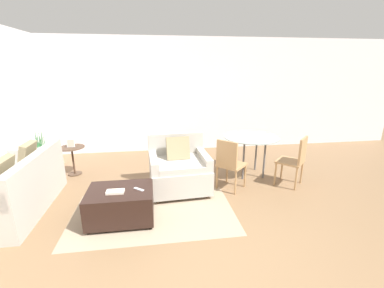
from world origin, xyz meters
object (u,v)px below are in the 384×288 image
at_px(picture_frame, 71,143).
at_px(potted_plant, 44,164).
at_px(couch, 17,191).
at_px(dining_chair_near_right, 296,158).
at_px(armchair, 179,169).
at_px(side_table, 72,155).
at_px(ottoman, 121,204).
at_px(dining_chair_near_left, 229,162).
at_px(book_stack, 115,192).
at_px(tv_remote_primary, 139,189).
at_px(dining_table, 251,141).

bearing_deg(picture_frame, potted_plant, -175.40).
bearing_deg(couch, dining_chair_near_right, 2.55).
bearing_deg(potted_plant, armchair, -19.96).
relative_size(couch, picture_frame, 11.15).
bearing_deg(side_table, ottoman, -57.81).
xyz_separation_m(picture_frame, dining_chair_near_left, (2.84, -1.10, -0.13)).
relative_size(book_stack, dining_chair_near_left, 0.26).
bearing_deg(ottoman, potted_plant, 133.55).
bearing_deg(potted_plant, picture_frame, 4.60).
bearing_deg(dining_chair_near_right, picture_frame, 164.80).
relative_size(side_table, dining_chair_near_right, 0.63).
xyz_separation_m(ottoman, tv_remote_primary, (0.25, -0.02, 0.21)).
relative_size(tv_remote_primary, dining_chair_near_left, 0.17).
bearing_deg(dining_chair_near_right, armchair, 176.12).
bearing_deg(tv_remote_primary, couch, 164.40).
xyz_separation_m(ottoman, dining_table, (2.32, 1.27, 0.43)).
relative_size(ottoman, picture_frame, 5.56).
bearing_deg(tv_remote_primary, ottoman, 174.68).
relative_size(tv_remote_primary, picture_frame, 0.95).
bearing_deg(book_stack, side_table, 120.03).
xyz_separation_m(tv_remote_primary, dining_table, (2.07, 1.30, 0.22)).
bearing_deg(dining_chair_near_right, potted_plant, 166.99).
height_order(dining_chair_near_left, dining_chair_near_right, same).
relative_size(ottoman, dining_chair_near_right, 0.97).
xyz_separation_m(potted_plant, dining_chair_near_right, (4.56, -1.05, 0.26)).
bearing_deg(tv_remote_primary, side_table, 127.34).
bearing_deg(ottoman, dining_table, 28.69).
bearing_deg(potted_plant, side_table, 4.60).
relative_size(potted_plant, dining_table, 0.98).
bearing_deg(armchair, dining_chair_near_left, -9.32).
distance_m(potted_plant, dining_chair_near_right, 4.69).
bearing_deg(dining_table, dining_chair_near_left, -135.00).
height_order(armchair, side_table, armchair).
distance_m(couch, dining_chair_near_right, 4.46).
bearing_deg(armchair, couch, -172.03).
height_order(armchair, potted_plant, potted_plant).
relative_size(picture_frame, dining_chair_near_right, 0.18).
bearing_deg(picture_frame, book_stack, -59.97).
relative_size(couch, book_stack, 7.47).
distance_m(tv_remote_primary, dining_table, 2.45).
bearing_deg(book_stack, dining_chair_near_left, 22.86).
bearing_deg(dining_chair_near_right, dining_chair_near_left, -180.00).
relative_size(picture_frame, dining_table, 0.15).
height_order(side_table, dining_chair_near_right, dining_chair_near_right).
bearing_deg(couch, tv_remote_primary, -15.60).
bearing_deg(book_stack, potted_plant, 131.50).
bearing_deg(couch, dining_table, 11.70).
xyz_separation_m(couch, dining_chair_near_left, (3.25, 0.20, 0.21)).
xyz_separation_m(picture_frame, dining_chair_near_right, (4.04, -1.10, -0.13)).
bearing_deg(potted_plant, dining_table, -6.55).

